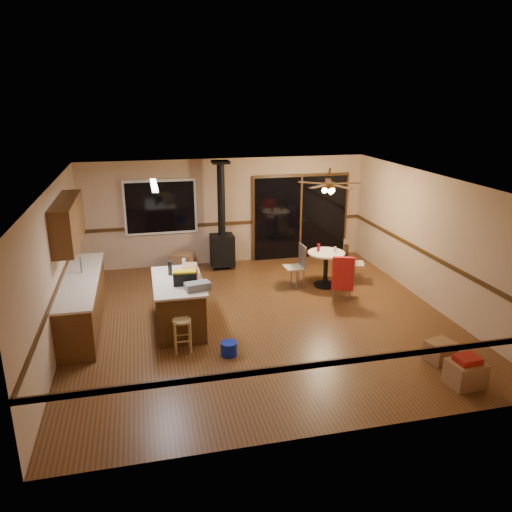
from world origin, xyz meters
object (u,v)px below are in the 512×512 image
object	(u,v)px
chair_near	(343,273)
box_corner_b	(440,351)
kitchen_island	(179,303)
chair_left	(299,261)
blue_bucket	(229,349)
dining_table	(326,263)
toolbox_black	(185,278)
box_corner_a	(465,373)
bar_stool	(182,335)
toolbox_grey	(197,286)
box_under_window	(182,262)
chair_right	(347,257)
wood_stove	(222,239)

from	to	relation	value
chair_near	box_corner_b	world-z (taller)	chair_near
kitchen_island	chair_left	bearing A→B (deg)	27.88
blue_bucket	dining_table	bearing A→B (deg)	44.45
toolbox_black	blue_bucket	distance (m)	1.48
toolbox_black	dining_table	size ratio (longest dim) A/B	0.50
chair_left	chair_near	bearing A→B (deg)	-57.24
box_corner_a	blue_bucket	bearing A→B (deg)	152.74
bar_stool	dining_table	world-z (taller)	dining_table
toolbox_grey	chair_left	xyz separation A→B (m)	(2.43, 1.97, -0.38)
kitchen_island	blue_bucket	xyz separation A→B (m)	(0.69, -1.24, -0.34)
blue_bucket	box_under_window	xyz separation A→B (m)	(-0.37, 4.34, 0.10)
chair_right	box_corner_b	world-z (taller)	chair_right
toolbox_black	wood_stove	bearing A→B (deg)	70.04
box_under_window	wood_stove	bearing A→B (deg)	-2.91
toolbox_black	dining_table	bearing A→B (deg)	25.90
bar_stool	box_under_window	world-z (taller)	bar_stool
dining_table	chair_near	distance (m)	0.87
box_corner_a	box_corner_b	size ratio (longest dim) A/B	1.21
toolbox_grey	blue_bucket	world-z (taller)	toolbox_grey
toolbox_grey	chair_near	xyz separation A→B (m)	(3.05, 0.99, -0.37)
box_under_window	box_corner_a	xyz separation A→B (m)	(3.57, -5.99, -0.02)
box_corner_b	toolbox_grey	bearing A→B (deg)	155.50
box_under_window	toolbox_black	bearing A→B (deg)	-93.51
blue_bucket	chair_right	distance (m)	4.18
box_corner_a	box_corner_b	world-z (taller)	box_corner_a
kitchen_island	chair_right	size ratio (longest dim) A/B	2.40
wood_stove	toolbox_black	bearing A→B (deg)	-109.96
bar_stool	chair_near	world-z (taller)	chair_near
dining_table	box_corner_a	bearing A→B (deg)	-82.36
dining_table	chair_left	xyz separation A→B (m)	(-0.59, 0.10, 0.06)
toolbox_grey	box_corner_a	xyz separation A→B (m)	(3.59, -2.36, -0.78)
kitchen_island	toolbox_black	world-z (taller)	toolbox_black
chair_left	chair_right	xyz separation A→B (m)	(1.12, 0.01, 0.01)
chair_left	box_corner_a	size ratio (longest dim) A/B	1.05
toolbox_grey	toolbox_black	size ratio (longest dim) A/B	1.04
dining_table	chair_right	world-z (taller)	chair_right
kitchen_island	chair_right	distance (m)	4.11
toolbox_black	box_corner_b	size ratio (longest dim) A/B	0.99
box_under_window	box_corner_a	distance (m)	6.97
chair_right	box_corner_a	distance (m)	4.36
chair_left	bar_stool	bearing A→B (deg)	-139.30
chair_near	chair_right	distance (m)	1.10
blue_bucket	wood_stove	bearing A→B (deg)	81.88
bar_stool	box_under_window	distance (m)	4.04
bar_stool	chair_left	bearing A→B (deg)	40.70
kitchen_island	chair_near	bearing A→B (deg)	7.90
dining_table	box_corner_b	distance (m)	3.59
kitchen_island	box_under_window	bearing A→B (deg)	84.19
wood_stove	dining_table	distance (m)	2.65
box_corner_a	chair_left	bearing A→B (deg)	105.02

